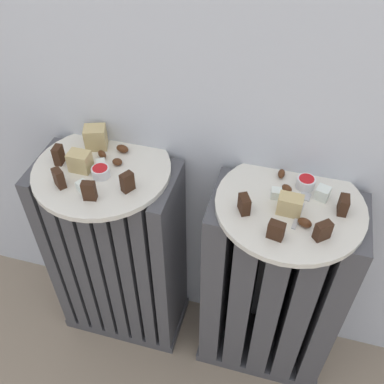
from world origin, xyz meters
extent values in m
cube|color=#47474C|center=(-0.20, 0.28, 0.01)|extent=(0.33, 0.17, 0.03)
cube|color=#47474C|center=(-0.34, 0.28, 0.30)|extent=(0.03, 0.17, 0.55)
cube|color=#47474C|center=(-0.30, 0.28, 0.30)|extent=(0.03, 0.17, 0.55)
cube|color=#47474C|center=(-0.26, 0.28, 0.30)|extent=(0.03, 0.17, 0.55)
cube|color=#47474C|center=(-0.22, 0.28, 0.30)|extent=(0.03, 0.17, 0.55)
cube|color=#47474C|center=(-0.18, 0.28, 0.30)|extent=(0.03, 0.17, 0.55)
cube|color=#47474C|center=(-0.14, 0.28, 0.30)|extent=(0.03, 0.17, 0.55)
cube|color=#47474C|center=(-0.10, 0.28, 0.30)|extent=(0.03, 0.17, 0.55)
cube|color=#47474C|center=(-0.06, 0.28, 0.30)|extent=(0.03, 0.17, 0.55)
cube|color=#47474C|center=(0.20, 0.28, 0.01)|extent=(0.33, 0.17, 0.03)
cube|color=#47474C|center=(0.07, 0.28, 0.30)|extent=(0.05, 0.17, 0.55)
cube|color=#47474C|center=(0.13, 0.28, 0.30)|extent=(0.05, 0.17, 0.55)
cube|color=#47474C|center=(0.20, 0.28, 0.30)|extent=(0.05, 0.17, 0.55)
cube|color=#47474C|center=(0.27, 0.28, 0.30)|extent=(0.05, 0.17, 0.55)
cube|color=#47474C|center=(0.33, 0.28, 0.30)|extent=(0.05, 0.17, 0.55)
cylinder|color=silver|center=(-0.20, 0.28, 0.58)|extent=(0.30, 0.30, 0.01)
cylinder|color=silver|center=(0.20, 0.28, 0.58)|extent=(0.30, 0.30, 0.01)
cube|color=#382114|center=(-0.29, 0.27, 0.61)|extent=(0.02, 0.03, 0.04)
cube|color=#382114|center=(-0.26, 0.21, 0.61)|extent=(0.03, 0.03, 0.04)
cube|color=#382114|center=(-0.18, 0.19, 0.61)|extent=(0.03, 0.02, 0.04)
cube|color=#382114|center=(-0.12, 0.23, 0.61)|extent=(0.03, 0.03, 0.04)
cube|color=tan|center=(-0.24, 0.26, 0.61)|extent=(0.04, 0.03, 0.04)
cube|color=tan|center=(-0.24, 0.35, 0.62)|extent=(0.06, 0.05, 0.05)
cube|color=white|center=(-0.20, 0.28, 0.60)|extent=(0.03, 0.03, 0.02)
cube|color=white|center=(-0.21, 0.21, 0.60)|extent=(0.03, 0.03, 0.02)
ellipsoid|color=#4C2814|center=(-0.21, 0.31, 0.60)|extent=(0.03, 0.03, 0.02)
ellipsoid|color=#4C2814|center=(-0.17, 0.30, 0.60)|extent=(0.02, 0.02, 0.01)
ellipsoid|color=#4C2814|center=(-0.18, 0.34, 0.60)|extent=(0.03, 0.02, 0.02)
cylinder|color=white|center=(-0.19, 0.26, 0.60)|extent=(0.04, 0.04, 0.02)
cylinder|color=red|center=(-0.19, 0.26, 0.61)|extent=(0.03, 0.03, 0.01)
cube|color=#382114|center=(0.11, 0.24, 0.61)|extent=(0.03, 0.03, 0.04)
cube|color=#382114|center=(0.18, 0.19, 0.61)|extent=(0.03, 0.02, 0.04)
cube|color=#382114|center=(0.26, 0.21, 0.61)|extent=(0.03, 0.03, 0.04)
cube|color=#382114|center=(0.30, 0.28, 0.61)|extent=(0.02, 0.03, 0.04)
cube|color=tan|center=(0.20, 0.26, 0.61)|extent=(0.05, 0.03, 0.04)
cube|color=white|center=(0.26, 0.31, 0.60)|extent=(0.03, 0.03, 0.03)
cube|color=white|center=(0.17, 0.29, 0.60)|extent=(0.02, 0.02, 0.02)
ellipsoid|color=#4C2814|center=(0.23, 0.23, 0.60)|extent=(0.03, 0.02, 0.02)
ellipsoid|color=#4C2814|center=(0.19, 0.31, 0.60)|extent=(0.03, 0.03, 0.01)
ellipsoid|color=#4C2814|center=(0.17, 0.35, 0.60)|extent=(0.01, 0.02, 0.01)
cylinder|color=white|center=(0.22, 0.34, 0.60)|extent=(0.04, 0.04, 0.02)
cylinder|color=red|center=(0.22, 0.34, 0.61)|extent=(0.03, 0.03, 0.01)
cube|color=#B7B7BC|center=(0.22, 0.25, 0.59)|extent=(0.02, 0.07, 0.00)
cube|color=#B7B7BC|center=(0.23, 0.31, 0.59)|extent=(0.02, 0.02, 0.00)
camera|label=1|loc=(0.17, -0.35, 1.20)|focal=41.15mm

